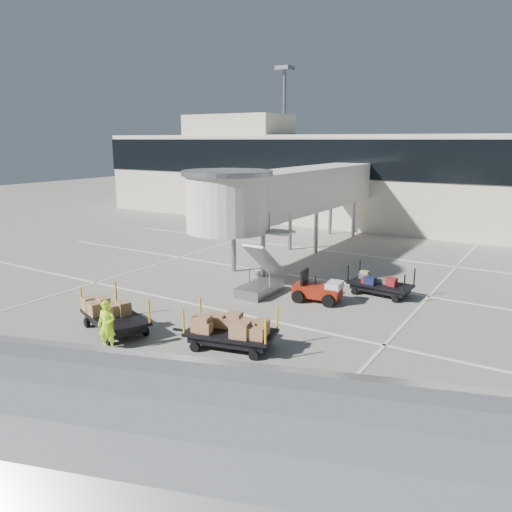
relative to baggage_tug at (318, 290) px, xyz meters
The scene contains 10 objects.
ground 5.75m from the baggage_tug, 106.51° to the right, with size 140.00×140.00×0.00m, color #9F998E.
lane_markings 4.51m from the baggage_tug, 120.77° to the left, with size 40.00×30.00×0.02m.
terminal 24.79m from the baggage_tug, 94.62° to the left, with size 64.00×12.11×15.20m.
jet_bridge 9.55m from the baggage_tug, 129.53° to the left, with size 5.70×20.40×6.03m.
baggage_tug is the anchor object (origin of this frame).
suitcase_cart 3.37m from the baggage_tug, 49.43° to the left, with size 3.77×1.75×1.46m.
box_cart_near 6.78m from the baggage_tug, 93.74° to the right, with size 4.13×2.34×1.58m.
box_cart_far 9.51m from the baggage_tug, 123.65° to the right, with size 4.18×2.73×1.62m.
ground_worker 10.20m from the baggage_tug, 114.35° to the right, with size 0.69×0.45×1.90m, color #ACFD1A.
belt_loader 23.71m from the baggage_tug, 128.68° to the left, with size 4.14×2.38×1.88m.
Camera 1 is at (11.15, -15.53, 7.62)m, focal length 35.00 mm.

